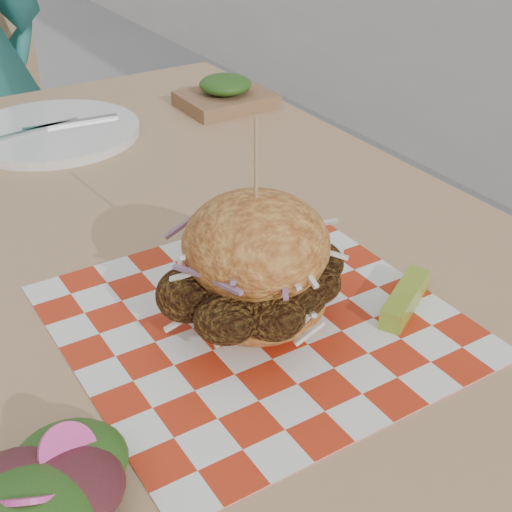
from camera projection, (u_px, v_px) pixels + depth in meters
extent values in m
cube|color=tan|center=(154.00, 247.00, 0.87)|extent=(0.80, 1.20, 0.04)
cylinder|color=#333338|center=(202.00, 246.00, 1.61)|extent=(0.05, 0.05, 0.71)
cylinder|color=#333338|center=(100.00, 261.00, 1.82)|extent=(0.03, 0.03, 0.43)
cylinder|color=#333338|center=(45.00, 209.00, 2.07)|extent=(0.03, 0.03, 0.43)
cube|color=red|center=(256.00, 320.00, 0.70)|extent=(0.36, 0.36, 0.00)
ellipsoid|color=#D58B3C|center=(256.00, 299.00, 0.69)|extent=(0.14, 0.14, 0.05)
ellipsoid|color=brown|center=(256.00, 283.00, 0.68)|extent=(0.15, 0.14, 0.08)
ellipsoid|color=#D58B3C|center=(256.00, 245.00, 0.66)|extent=(0.14, 0.14, 0.10)
cylinder|color=tan|center=(256.00, 174.00, 0.62)|extent=(0.00, 0.00, 0.10)
cube|color=#89A730|center=(405.00, 298.00, 0.71)|extent=(0.09, 0.07, 0.02)
ellipsoid|color=#3F1419|center=(99.00, 483.00, 0.51)|extent=(0.08, 0.08, 0.03)
ellipsoid|color=#164E16|center=(74.00, 469.00, 0.52)|extent=(0.08, 0.08, 0.03)
ellipsoid|color=#164E16|center=(40.00, 478.00, 0.52)|extent=(0.08, 0.08, 0.03)
ellipsoid|color=#3F1419|center=(20.00, 503.00, 0.50)|extent=(0.08, 0.08, 0.03)
ellipsoid|color=#3F1419|center=(96.00, 511.00, 0.49)|extent=(0.08, 0.08, 0.03)
cylinder|color=#EE42A0|center=(68.00, 452.00, 0.51)|extent=(0.05, 0.05, 0.04)
cylinder|color=white|center=(53.00, 132.00, 1.12)|extent=(0.27, 0.27, 0.01)
cube|color=silver|center=(33.00, 130.00, 1.10)|extent=(0.15, 0.03, 0.00)
cube|color=silver|center=(71.00, 123.00, 1.13)|extent=(0.15, 0.03, 0.00)
cube|color=#8A5D3E|center=(226.00, 100.00, 1.23)|extent=(0.15, 0.12, 0.02)
ellipsoid|color=#164E16|center=(225.00, 84.00, 1.22)|extent=(0.09, 0.09, 0.03)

